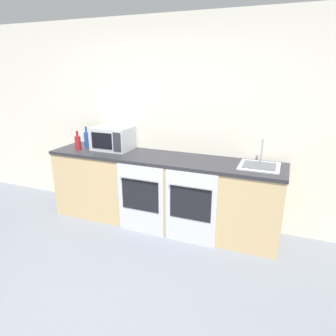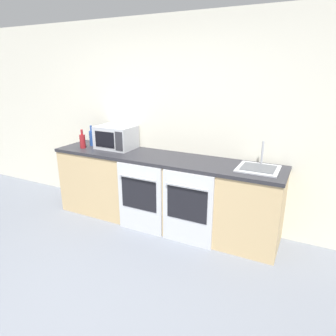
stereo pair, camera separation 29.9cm
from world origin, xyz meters
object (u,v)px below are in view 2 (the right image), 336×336
at_px(oven_right, 187,209).
at_px(microwave, 116,137).
at_px(bottle_red, 83,141).
at_px(bottle_blue, 92,138).
at_px(sink, 258,168).
at_px(oven_left, 140,199).

bearing_deg(oven_right, microwave, 161.41).
relative_size(oven_right, bottle_red, 3.40).
distance_m(bottle_red, bottle_blue, 0.17).
relative_size(microwave, bottle_blue, 1.76).
bearing_deg(microwave, sink, -1.90).
bearing_deg(bottle_blue, microwave, 4.50).
relative_size(microwave, sink, 1.16).
distance_m(oven_right, microwave, 1.47).
xyz_separation_m(oven_left, oven_right, (0.64, 0.00, 0.00)).
relative_size(bottle_blue, sink, 0.66).
height_order(oven_right, bottle_red, bottle_red).
xyz_separation_m(oven_left, sink, (1.32, 0.36, 0.49)).
relative_size(oven_right, microwave, 1.73).
relative_size(microwave, bottle_red, 1.96).
bearing_deg(oven_left, bottle_blue, 159.06).
bearing_deg(bottle_blue, oven_left, -20.94).
xyz_separation_m(oven_right, bottle_blue, (-1.66, 0.39, 0.59)).
bearing_deg(oven_left, sink, 15.22).
bearing_deg(bottle_red, microwave, 25.98).
distance_m(oven_left, bottle_blue, 1.24).
relative_size(oven_right, sink, 2.00).
bearing_deg(oven_left, oven_right, 0.00).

